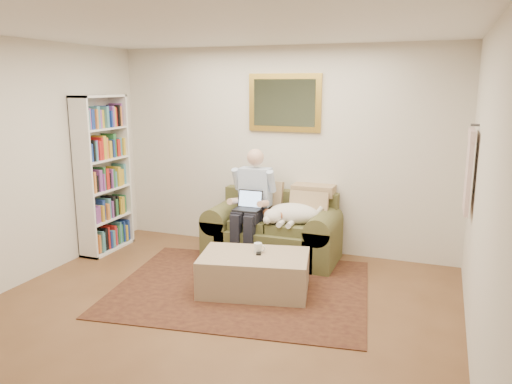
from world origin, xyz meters
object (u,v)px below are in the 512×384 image
Objects in this scene: ottoman at (254,273)px; bookshelf at (103,174)px; laptop at (249,204)px; coffee_mug at (258,248)px; sofa at (273,236)px; seated_man at (250,206)px; sleeping_dog at (294,213)px.

ottoman is 2.50m from bookshelf.
laptop is 0.16× the size of bookshelf.
laptop is 3.13× the size of coffee_mug.
coffee_mug is at bearing -80.60° from sofa.
bookshelf reaches higher than laptop.
seated_man is 1.10m from ottoman.
sleeping_dog is 0.33× the size of bookshelf.
seated_man is at bearing 113.52° from ottoman.
bookshelf is (-1.90, -0.25, 0.29)m from laptop.
sofa is 2.31m from bookshelf.
sofa is 16.13× the size of coffee_mug.
laptop is at bearing -90.00° from seated_man.
seated_man is (-0.24, -0.15, 0.40)m from sofa.
coffee_mug is 2.42m from bookshelf.
sleeping_dog reaches higher than ottoman.
bookshelf is (-1.90, -0.31, 0.32)m from seated_man.
ottoman is at bearing -66.48° from seated_man.
laptop is 1.07m from ottoman.
coffee_mug is at bearing -12.54° from bookshelf.
sleeping_dog is at bearing 81.74° from coffee_mug.
ottoman is 11.06× the size of coffee_mug.
sofa is at bearing 98.28° from ottoman.
sleeping_dog is 2.49m from bookshelf.
coffee_mug is at bearing -98.26° from sleeping_dog.
sofa reaches higher than coffee_mug.
seated_man reaches higher than sleeping_dog.
sofa is at bearing 12.05° from bookshelf.
ottoman is (-0.14, -0.98, -0.42)m from sleeping_dog.
coffee_mug is at bearing -63.89° from seated_man.
seated_man is at bearing 90.00° from laptop.
sofa is at bearing 31.45° from seated_man.
bookshelf reaches higher than ottoman.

